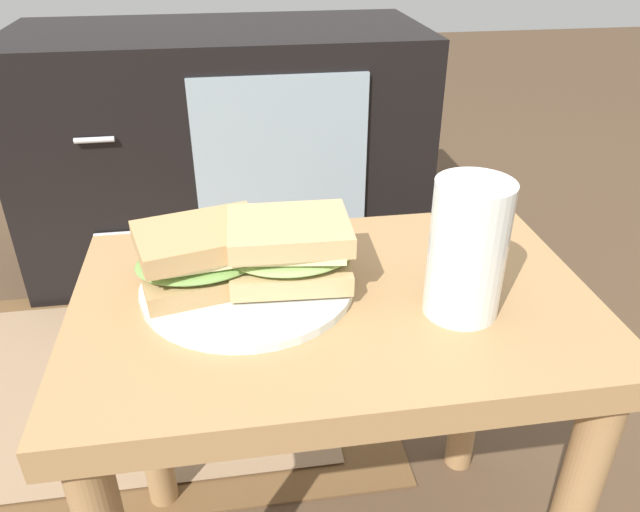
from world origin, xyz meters
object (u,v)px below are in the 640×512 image
object	(u,v)px
plate	(248,284)
sandwich_front	(202,256)
tv_cabinet	(226,149)
sandwich_back	(289,249)
beer_glass	(467,251)

from	to	relation	value
plate	sandwich_front	world-z (taller)	sandwich_front
tv_cabinet	sandwich_front	xyz separation A→B (m)	(-0.03, -0.92, 0.21)
sandwich_front	sandwich_back	xyz separation A→B (m)	(0.09, -0.01, 0.00)
tv_cabinet	beer_glass	bearing A→B (deg)	-76.87
sandwich_back	tv_cabinet	bearing A→B (deg)	93.94
sandwich_back	beer_glass	world-z (taller)	beer_glass
sandwich_front	beer_glass	distance (m)	0.27
plate	sandwich_back	bearing A→B (deg)	-3.21
sandwich_front	plate	bearing A→B (deg)	-3.21
tv_cabinet	plate	size ratio (longest dim) A/B	4.13
sandwich_front	beer_glass	bearing A→B (deg)	-16.53
tv_cabinet	beer_glass	xyz separation A→B (m)	(0.23, -0.99, 0.24)
tv_cabinet	plate	bearing A→B (deg)	-88.92
tv_cabinet	sandwich_back	distance (m)	0.95
tv_cabinet	plate	world-z (taller)	tv_cabinet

